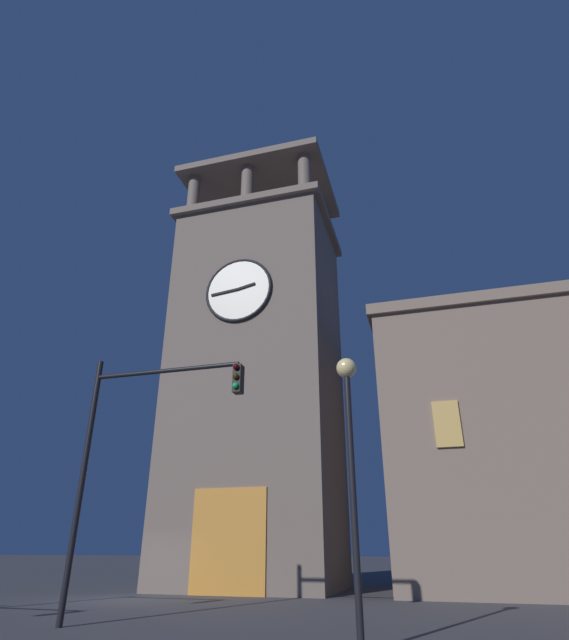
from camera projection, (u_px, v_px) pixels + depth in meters
ground_plane at (122, 600)px, 18.07m from camera, size 200.00×200.00×0.00m
clocktower at (258, 376)px, 26.33m from camera, size 8.41×7.01×25.25m
traffic_signal_far at (133, 436)px, 13.28m from camera, size 4.45×0.41×6.60m
street_lamp at (350, 436)px, 10.51m from camera, size 0.44×0.44×5.54m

